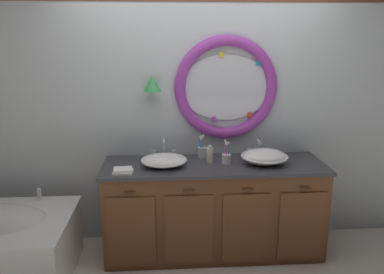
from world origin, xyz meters
name	(u,v)px	position (x,y,z in m)	size (l,w,h in m)	color
ground_plane	(206,264)	(0.00, 0.00, 0.00)	(14.00, 14.00, 0.00)	silver
back_wall_assembly	(202,107)	(0.02, 0.58, 1.32)	(6.40, 0.26, 2.60)	silver
vanity_counter	(214,208)	(0.09, 0.24, 0.43)	(2.00, 0.66, 0.86)	brown
sink_basin_left	(164,160)	(-0.36, 0.21, 0.91)	(0.41, 0.41, 0.10)	white
sink_basin_right	(264,156)	(0.55, 0.21, 0.93)	(0.42, 0.42, 0.13)	white
faucet_set_left	(164,150)	(-0.36, 0.47, 0.93)	(0.24, 0.12, 0.18)	silver
faucet_set_right	(258,149)	(0.55, 0.47, 0.93)	(0.23, 0.14, 0.16)	silver
toothbrush_holder_left	(202,152)	(0.00, 0.43, 0.92)	(0.09, 0.09, 0.22)	silver
toothbrush_holder_right	(226,158)	(0.21, 0.25, 0.92)	(0.09, 0.09, 0.22)	white
soap_dispenser	(210,155)	(0.06, 0.29, 0.93)	(0.06, 0.07, 0.16)	#EFE5C6
folded_hand_towel	(123,171)	(-0.70, 0.03, 0.89)	(0.17, 0.13, 0.05)	white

